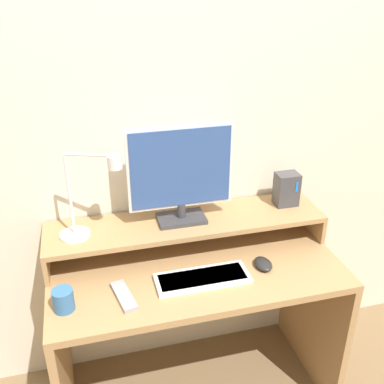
# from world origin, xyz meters

# --- Properties ---
(wall_back) EXTENTS (6.00, 0.05, 2.50)m
(wall_back) POSITION_xyz_m (0.00, 0.60, 1.25)
(wall_back) COLOR beige
(wall_back) RESTS_ON ground_plane
(desk) EXTENTS (1.17, 0.57, 0.70)m
(desk) POSITION_xyz_m (0.00, 0.28, 0.50)
(desk) COLOR #A87F51
(desk) RESTS_ON ground_plane
(monitor_shelf) EXTENTS (1.17, 0.27, 0.13)m
(monitor_shelf) POSITION_xyz_m (0.00, 0.43, 0.82)
(monitor_shelf) COLOR #A87F51
(monitor_shelf) RESTS_ON desk
(monitor) EXTENTS (0.43, 0.13, 0.41)m
(monitor) POSITION_xyz_m (-0.02, 0.44, 1.05)
(monitor) COLOR #38383D
(monitor) RESTS_ON monitor_shelf
(desk_lamp) EXTENTS (0.26, 0.15, 0.35)m
(desk_lamp) POSITION_xyz_m (-0.39, 0.40, 1.01)
(desk_lamp) COLOR silver
(desk_lamp) RESTS_ON monitor_shelf
(router_dock) EXTENTS (0.10, 0.08, 0.15)m
(router_dock) POSITION_xyz_m (0.46, 0.46, 0.91)
(router_dock) COLOR #3D3D42
(router_dock) RESTS_ON monitor_shelf
(keyboard) EXTENTS (0.36, 0.13, 0.02)m
(keyboard) POSITION_xyz_m (0.00, 0.19, 0.71)
(keyboard) COLOR white
(keyboard) RESTS_ON desk
(mouse) EXTENTS (0.07, 0.10, 0.03)m
(mouse) POSITION_xyz_m (0.26, 0.21, 0.72)
(mouse) COLOR black
(mouse) RESTS_ON desk
(remote_control) EXTENTS (0.08, 0.18, 0.02)m
(remote_control) POSITION_xyz_m (-0.31, 0.17, 0.71)
(remote_control) COLOR #99999E
(remote_control) RESTS_ON desk
(mug) EXTENTS (0.07, 0.07, 0.08)m
(mug) POSITION_xyz_m (-0.52, 0.16, 0.75)
(mug) COLOR #33669E
(mug) RESTS_ON desk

